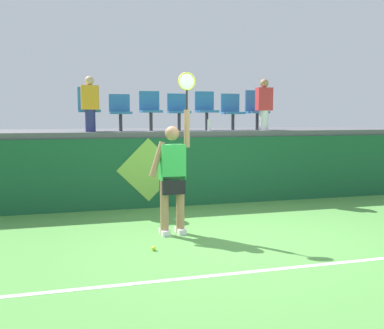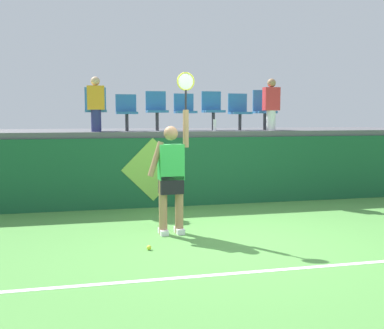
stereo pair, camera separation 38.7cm
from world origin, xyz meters
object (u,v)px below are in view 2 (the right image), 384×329
object	(u,v)px
water_bottle	(215,125)
spectator_1	(96,103)
stadium_chair_6	(264,108)
spectator_0	(271,104)
stadium_chair_3	(185,109)
stadium_chair_4	(212,108)
stadium_chair_2	(157,108)
stadium_chair_5	(239,110)
tennis_ball	(149,248)
stadium_chair_1	(126,110)
tennis_player	(171,174)
stadium_chair_0	(96,107)

from	to	relation	value
water_bottle	spectator_1	xyz separation A→B (m)	(-2.44, 0.12, 0.44)
spectator_1	water_bottle	bearing A→B (deg)	-2.91
water_bottle	stadium_chair_6	distance (m)	1.47
water_bottle	spectator_0	size ratio (longest dim) A/B	0.22
water_bottle	stadium_chair_3	world-z (taller)	stadium_chair_3
stadium_chair_4	stadium_chair_6	world-z (taller)	stadium_chair_6
stadium_chair_2	spectator_1	size ratio (longest dim) A/B	0.78
water_bottle	stadium_chair_5	world-z (taller)	stadium_chair_5
water_bottle	spectator_0	distance (m)	1.39
tennis_ball	stadium_chair_1	size ratio (longest dim) A/B	0.09
stadium_chair_1	stadium_chair_6	size ratio (longest dim) A/B	0.86
water_bottle	stadium_chair_3	distance (m)	0.83
stadium_chair_5	spectator_0	size ratio (longest dim) A/B	0.73
stadium_chair_2	spectator_1	distance (m)	1.35
stadium_chair_2	stadium_chair_3	bearing A→B (deg)	-0.31
tennis_player	stadium_chair_2	size ratio (longest dim) A/B	2.95
stadium_chair_6	stadium_chair_3	bearing A→B (deg)	-179.68
stadium_chair_1	spectator_0	world-z (taller)	spectator_0
stadium_chair_4	spectator_0	world-z (taller)	spectator_0
spectator_1	stadium_chair_0	bearing A→B (deg)	90.00
tennis_ball	stadium_chair_4	distance (m)	4.58
stadium_chair_0	spectator_0	world-z (taller)	spectator_0
stadium_chair_4	spectator_1	distance (m)	2.57
stadium_chair_2	stadium_chair_1	bearing A→B (deg)	-179.63
stadium_chair_3	tennis_ball	bearing A→B (deg)	-109.13
stadium_chair_1	stadium_chair_3	xyz separation A→B (m)	(1.26, 0.00, 0.02)
stadium_chair_4	stadium_chair_6	distance (m)	1.21
tennis_player	stadium_chair_2	world-z (taller)	tennis_player
stadium_chair_0	stadium_chair_4	bearing A→B (deg)	-0.12
stadium_chair_3	stadium_chair_4	bearing A→B (deg)	0.36
stadium_chair_0	stadium_chair_4	distance (m)	2.53
stadium_chair_4	stadium_chair_5	xyz separation A→B (m)	(0.62, 0.00, -0.03)
water_bottle	tennis_player	bearing A→B (deg)	-119.95
stadium_chair_4	stadium_chair_6	xyz separation A→B (m)	(1.21, 0.01, 0.01)
stadium_chair_0	stadium_chair_5	size ratio (longest dim) A/B	1.12
stadium_chair_0	stadium_chair_6	bearing A→B (deg)	0.01
stadium_chair_3	stadium_chair_2	bearing A→B (deg)	179.69
stadium_chair_3	stadium_chair_4	xyz separation A→B (m)	(0.63, 0.00, 0.03)
stadium_chair_1	stadium_chair_5	bearing A→B (deg)	0.11
stadium_chair_1	tennis_ball	bearing A→B (deg)	-90.08
stadium_chair_3	stadium_chair_4	distance (m)	0.63
tennis_player	spectator_0	xyz separation A→B (m)	(2.65, 2.45, 1.16)
tennis_player	stadium_chair_5	xyz separation A→B (m)	(2.06, 2.88, 1.03)
water_bottle	spectator_1	size ratio (longest dim) A/B	0.22
stadium_chair_3	spectator_0	distance (m)	1.89
stadium_chair_3	spectator_1	size ratio (longest dim) A/B	0.74
water_bottle	stadium_chair_2	xyz separation A→B (m)	(-1.15, 0.54, 0.36)
water_bottle	stadium_chair_4	distance (m)	0.66
stadium_chair_2	stadium_chair_6	size ratio (longest dim) A/B	0.94
stadium_chair_3	stadium_chair_6	xyz separation A→B (m)	(1.84, 0.01, 0.04)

